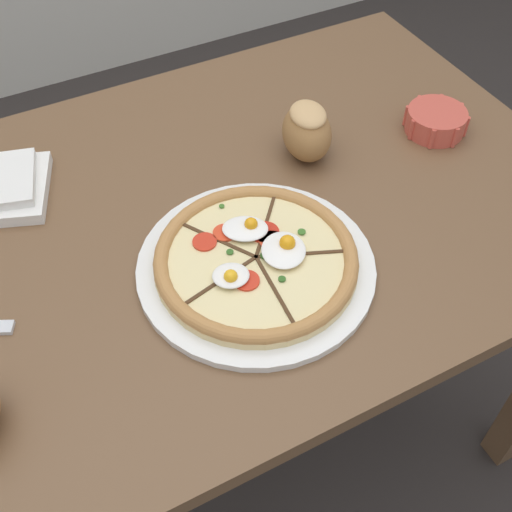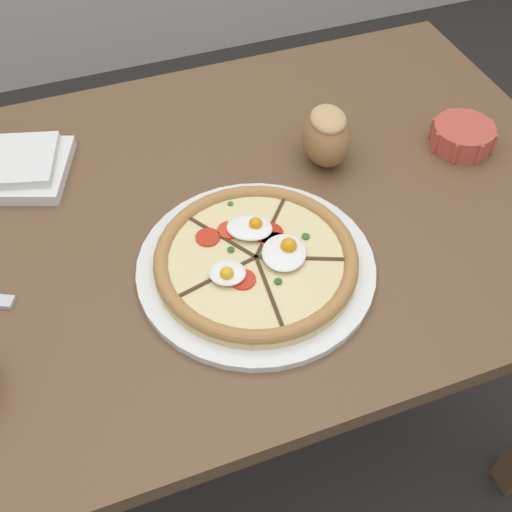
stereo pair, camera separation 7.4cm
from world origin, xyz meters
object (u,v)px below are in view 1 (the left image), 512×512
(dining_table, at_px, (197,266))
(bread_piece_far, at_px, (307,131))
(pizza, at_px, (256,261))
(ramekin_bowl, at_px, (436,120))

(dining_table, height_order, bread_piece_far, bread_piece_far)
(pizza, bearing_deg, bread_piece_far, 44.50)
(dining_table, distance_m, pizza, 0.19)
(dining_table, distance_m, bread_piece_far, 0.29)
(ramekin_bowl, distance_m, bread_piece_far, 0.24)
(ramekin_bowl, bearing_deg, bread_piece_far, 168.24)
(dining_table, xyz_separation_m, pizza, (0.04, -0.13, 0.13))
(ramekin_bowl, height_order, bread_piece_far, bread_piece_far)
(dining_table, distance_m, ramekin_bowl, 0.49)
(pizza, xyz_separation_m, bread_piece_far, (0.19, 0.19, 0.03))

